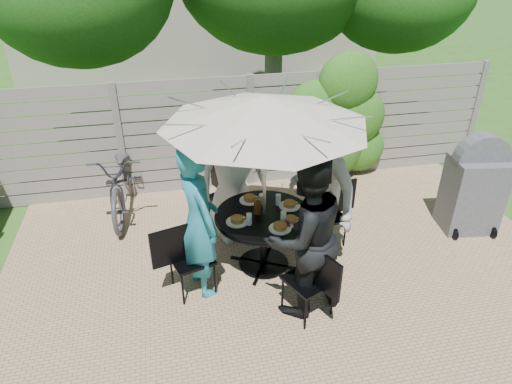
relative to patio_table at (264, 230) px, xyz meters
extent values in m
plane|color=#33551A|center=(0.28, -0.82, -0.53)|extent=(60.00, 60.00, 0.00)
cube|color=tan|center=(0.28, -0.32, -0.52)|extent=(7.00, 6.00, 0.02)
cube|color=gray|center=(0.28, 2.18, 0.39)|extent=(8.00, 0.10, 1.85)
ellipsoid|color=#255A14|center=(1.68, 2.03, 0.37)|extent=(1.20, 0.70, 1.80)
cylinder|color=black|center=(0.00, 0.00, 0.22)|extent=(1.46, 1.46, 0.03)
cylinder|color=black|center=(0.00, 0.00, -0.16)|extent=(0.08, 0.08, 0.75)
cylinder|color=black|center=(0.00, 0.00, -0.51)|extent=(0.62, 0.62, 0.04)
cylinder|color=silver|center=(0.00, 0.00, 0.52)|extent=(0.04, 0.04, 2.11)
cone|color=#BDB09C|center=(0.00, 0.00, 1.53)|extent=(2.86, 2.86, 0.32)
cube|color=black|center=(-0.28, 0.91, -0.04)|extent=(0.63, 0.63, 0.04)
cube|color=black|center=(-0.37, 1.13, 0.22)|extent=(0.21, 0.46, 0.49)
imported|color=silver|center=(-0.24, 0.79, 0.42)|extent=(1.06, 0.85, 1.90)
cube|color=black|center=(-0.91, -0.28, -0.07)|extent=(0.55, 0.55, 0.04)
cube|color=black|center=(-1.12, -0.34, 0.17)|extent=(0.44, 0.15, 0.46)
imported|color=teal|center=(-0.79, -0.24, 0.39)|extent=(0.62, 0.77, 1.85)
cube|color=black|center=(0.28, -0.91, -0.08)|extent=(0.59, 0.59, 0.04)
cube|color=black|center=(0.37, -1.11, 0.17)|extent=(0.21, 0.42, 0.46)
imported|color=black|center=(0.24, -0.79, 0.41)|extent=(1.09, 0.96, 1.90)
cube|color=black|center=(0.91, 0.28, -0.09)|extent=(0.53, 0.53, 0.03)
cube|color=black|center=(1.12, 0.33, 0.14)|extent=(0.43, 0.14, 0.44)
imported|color=#9F9E9A|center=(0.79, 0.24, 0.43)|extent=(1.05, 1.40, 1.92)
cylinder|color=white|center=(-0.11, 0.34, 0.24)|extent=(0.26, 0.26, 0.01)
cylinder|color=#A66E30|center=(-0.11, 0.34, 0.27)|extent=(0.15, 0.15, 0.05)
cylinder|color=white|center=(-0.34, -0.11, 0.24)|extent=(0.26, 0.26, 0.01)
cylinder|color=#A66E30|center=(-0.34, -0.11, 0.27)|extent=(0.15, 0.15, 0.05)
cylinder|color=white|center=(0.11, -0.34, 0.24)|extent=(0.26, 0.26, 0.01)
cylinder|color=#A66E30|center=(0.11, -0.34, 0.27)|extent=(0.15, 0.15, 0.05)
cylinder|color=white|center=(0.34, 0.11, 0.24)|extent=(0.26, 0.26, 0.01)
cylinder|color=#A66E30|center=(0.34, 0.11, 0.27)|extent=(0.15, 0.15, 0.05)
cylinder|color=white|center=(0.26, -0.23, 0.24)|extent=(0.24, 0.24, 0.01)
cylinder|color=#A66E30|center=(0.26, -0.23, 0.27)|extent=(0.14, 0.14, 0.05)
cylinder|color=silver|center=(-0.22, -0.18, 0.30)|extent=(0.07, 0.07, 0.14)
cylinder|color=silver|center=(0.18, -0.22, 0.30)|extent=(0.07, 0.07, 0.14)
cylinder|color=silver|center=(0.22, 0.18, 0.30)|extent=(0.07, 0.07, 0.14)
cylinder|color=#59280C|center=(-0.07, 0.03, 0.31)|extent=(0.09, 0.09, 0.16)
cylinder|color=#C6B293|center=(0.03, 0.24, 0.29)|extent=(0.08, 0.08, 0.12)
imported|color=#333338|center=(-1.73, 1.78, -0.01)|extent=(0.85, 2.05, 1.05)
cube|color=#5A5A5F|center=(2.99, 0.23, 0.01)|extent=(0.77, 0.64, 1.08)
cylinder|color=#5A5A5F|center=(2.99, 0.23, 0.55)|extent=(0.74, 0.32, 0.71)
camera|label=1|loc=(-1.06, -4.47, 3.13)|focal=32.00mm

